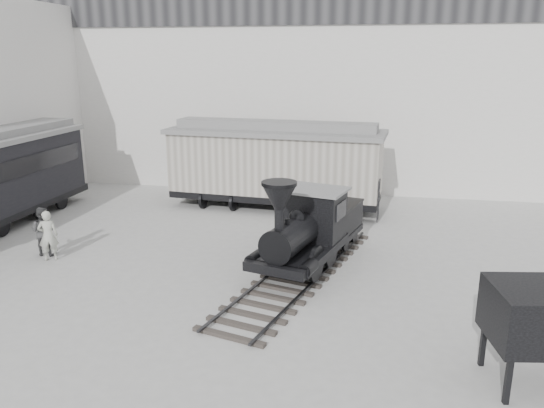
% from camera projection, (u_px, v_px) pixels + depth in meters
% --- Properties ---
extents(ground, '(90.00, 90.00, 0.00)m').
position_uv_depth(ground, '(206.00, 318.00, 13.76)').
color(ground, '#9E9E9B').
extents(north_wall, '(34.00, 2.51, 11.00)m').
position_uv_depth(north_wall, '(293.00, 78.00, 26.48)').
color(north_wall, silver).
rests_on(north_wall, ground).
extents(locomotive, '(4.30, 9.25, 3.20)m').
position_uv_depth(locomotive, '(308.00, 233.00, 16.78)').
color(locomotive, '#292421').
rests_on(locomotive, ground).
extents(boxcar, '(9.74, 3.83, 3.90)m').
position_uv_depth(boxcar, '(275.00, 163.00, 23.43)').
color(boxcar, black).
rests_on(boxcar, ground).
extents(visitor_a, '(0.74, 0.65, 1.72)m').
position_uv_depth(visitor_a, '(48.00, 236.00, 17.49)').
color(visitor_a, '#B6B9AC').
rests_on(visitor_a, ground).
extents(visitor_b, '(0.84, 0.67, 1.69)m').
position_uv_depth(visitor_b, '(43.00, 231.00, 17.99)').
color(visitor_b, '#404041').
rests_on(visitor_b, ground).
extents(coal_hopper, '(2.21, 1.91, 2.16)m').
position_uv_depth(coal_hopper, '(540.00, 322.00, 10.62)').
color(coal_hopper, black).
rests_on(coal_hopper, ground).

